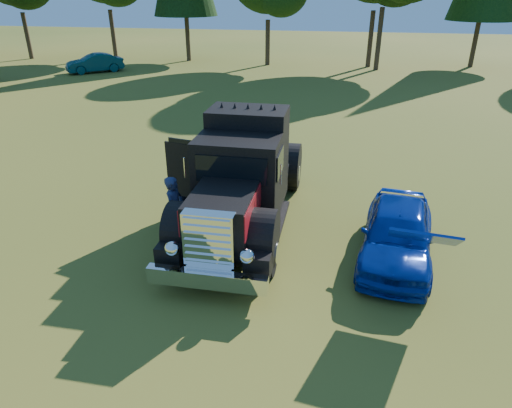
% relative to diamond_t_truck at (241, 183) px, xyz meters
% --- Properties ---
extents(ground, '(120.00, 120.00, 0.00)m').
position_rel_diamond_t_truck_xyz_m(ground, '(0.18, -2.25, -1.28)').
color(ground, '#3C4E17').
rests_on(ground, ground).
extents(diamond_t_truck, '(3.36, 7.16, 3.00)m').
position_rel_diamond_t_truck_xyz_m(diamond_t_truck, '(0.00, 0.00, 0.00)').
color(diamond_t_truck, black).
rests_on(diamond_t_truck, ground).
extents(hotrod_coupe, '(2.12, 4.31, 1.89)m').
position_rel_diamond_t_truck_xyz_m(hotrod_coupe, '(3.92, -0.90, -0.59)').
color(hotrod_coupe, '#0A07A3').
rests_on(hotrod_coupe, ground).
extents(spectator_near, '(0.49, 0.69, 1.78)m').
position_rel_diamond_t_truck_xyz_m(spectator_near, '(-1.43, -1.13, -0.39)').
color(spectator_near, '#1F2649').
rests_on(spectator_near, ground).
extents(spectator_far, '(0.92, 1.08, 1.96)m').
position_rel_diamond_t_truck_xyz_m(spectator_far, '(-1.59, 0.49, -0.30)').
color(spectator_far, navy).
rests_on(spectator_far, ground).
extents(distant_teal_car, '(3.98, 3.67, 1.33)m').
position_rel_diamond_t_truck_xyz_m(distant_teal_car, '(-15.81, 21.41, -0.62)').
color(distant_teal_car, '#093439').
rests_on(distant_teal_car, ground).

